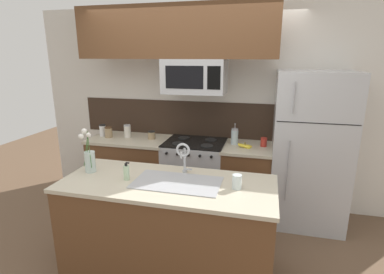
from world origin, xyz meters
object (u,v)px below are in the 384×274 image
(coffee_tin, at_px, (264,142))
(flower_vase, at_px, (89,159))
(microwave, at_px, (195,76))
(storage_jar_tall, at_px, (103,130))
(french_press, at_px, (235,136))
(stove_range, at_px, (195,175))
(sink_faucet, at_px, (183,154))
(refrigerator, at_px, (309,150))
(storage_jar_short, at_px, (127,131))
(dish_soap_bottle, at_px, (126,172))
(storage_jar_medium, at_px, (109,132))
(banana_bunch, at_px, (245,146))
(drinking_glass, at_px, (237,182))
(storage_jar_squat, at_px, (152,135))

(coffee_tin, xyz_separation_m, flower_vase, (-1.59, -1.25, 0.07))
(microwave, height_order, storage_jar_tall, microwave)
(french_press, distance_m, flower_vase, 1.77)
(french_press, bearing_deg, stove_range, -173.08)
(sink_faucet, bearing_deg, refrigerator, 40.58)
(storage_jar_tall, distance_m, french_press, 1.81)
(sink_faucet, xyz_separation_m, flower_vase, (-0.88, -0.16, -0.07))
(storage_jar_short, relative_size, dish_soap_bottle, 1.04)
(microwave, distance_m, storage_jar_medium, 1.42)
(microwave, height_order, banana_bunch, microwave)
(stove_range, xyz_separation_m, dish_soap_bottle, (-0.32, -1.29, 0.52))
(storage_jar_medium, height_order, drinking_glass, storage_jar_medium)
(storage_jar_tall, height_order, coffee_tin, storage_jar_tall)
(storage_jar_tall, relative_size, drinking_glass, 1.30)
(storage_jar_medium, height_order, sink_faucet, sink_faucet)
(storage_jar_squat, bearing_deg, french_press, 1.27)
(storage_jar_squat, bearing_deg, drinking_glass, -45.30)
(refrigerator, height_order, sink_faucet, refrigerator)
(storage_jar_tall, bearing_deg, microwave, -1.79)
(stove_range, height_order, storage_jar_squat, storage_jar_squat)
(stove_range, xyz_separation_m, refrigerator, (1.38, 0.02, 0.45))
(flower_vase, bearing_deg, microwave, 58.07)
(storage_jar_medium, relative_size, sink_faucet, 0.47)
(stove_range, height_order, drinking_glass, drinking_glass)
(refrigerator, relative_size, french_press, 6.83)
(dish_soap_bottle, bearing_deg, microwave, 75.99)
(dish_soap_bottle, distance_m, flower_vase, 0.43)
(storage_jar_tall, bearing_deg, dish_soap_bottle, -52.71)
(stove_range, xyz_separation_m, flower_vase, (-0.74, -1.20, 0.57))
(refrigerator, relative_size, storage_jar_squat, 17.35)
(refrigerator, distance_m, sink_faucet, 1.64)
(refrigerator, distance_m, banana_bunch, 0.75)
(coffee_tin, bearing_deg, microwave, -175.24)
(french_press, distance_m, sink_faucet, 1.16)
(dish_soap_bottle, bearing_deg, coffee_tin, 48.92)
(refrigerator, bearing_deg, storage_jar_short, 179.54)
(microwave, bearing_deg, coffee_tin, 4.76)
(storage_jar_tall, relative_size, banana_bunch, 0.84)
(storage_jar_medium, relative_size, dish_soap_bottle, 0.87)
(stove_range, distance_m, french_press, 0.74)
(french_press, height_order, dish_soap_bottle, french_press)
(storage_jar_medium, relative_size, french_press, 0.54)
(storage_jar_medium, bearing_deg, sink_faucet, -36.96)
(stove_range, xyz_separation_m, storage_jar_squat, (-0.60, 0.04, 0.50))
(storage_jar_squat, relative_size, drinking_glass, 0.86)
(french_press, bearing_deg, banana_bunch, -40.80)
(coffee_tin, bearing_deg, dish_soap_bottle, -131.08)
(refrigerator, relative_size, sink_faucet, 5.96)
(coffee_tin, bearing_deg, banana_bunch, -153.23)
(storage_jar_short, distance_m, banana_bunch, 1.59)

